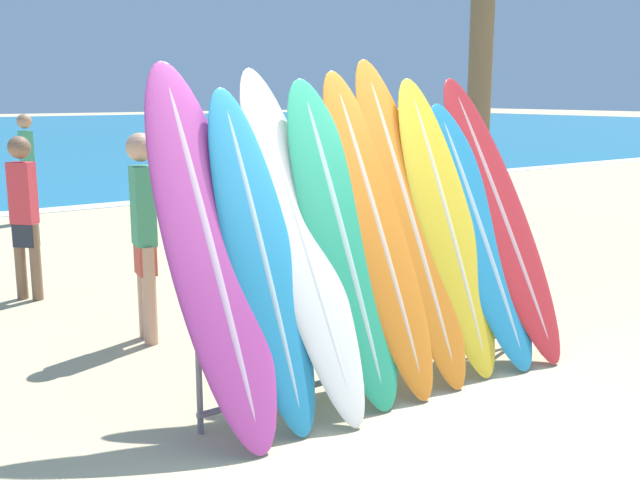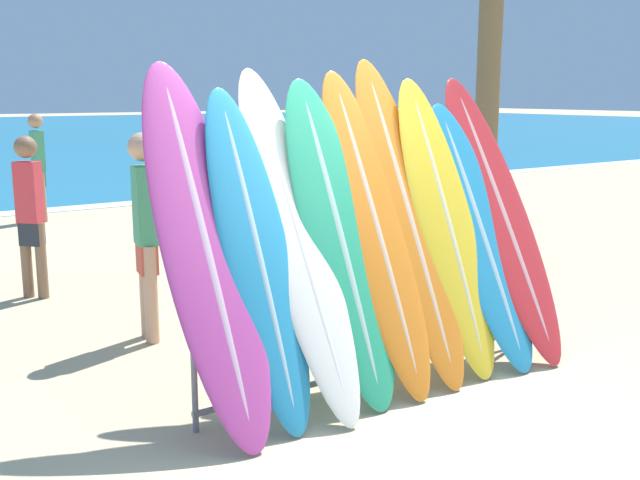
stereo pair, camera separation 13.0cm
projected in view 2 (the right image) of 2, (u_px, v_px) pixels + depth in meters
The scene contains 14 objects.
ground_plane at pixel (400, 407), 5.14m from camera, with size 160.00×160.00×0.00m, color #CCB789.
surfboard_rack at pixel (381, 317), 5.48m from camera, with size 3.02×0.04×0.93m.
surfboard_slot_0 at pixel (205, 246), 4.71m from camera, with size 0.59×1.31×2.35m.
surfboard_slot_1 at pixel (257, 255), 4.86m from camera, with size 0.50×1.08×2.18m.
surfboard_slot_2 at pixel (297, 237), 5.08m from camera, with size 0.50×1.38×2.32m.
surfboard_slot_3 at pixel (339, 238), 5.24m from camera, with size 0.59×1.10×2.24m.
surfboard_slot_4 at pixel (375, 229), 5.43m from camera, with size 0.53×1.20×2.31m.
surfboard_slot_5 at pixel (408, 218), 5.63m from camera, with size 0.55×1.21×2.40m.
surfboard_slot_6 at pixel (446, 224), 5.78m from camera, with size 0.57×1.06×2.25m.
surfboard_slot_7 at pixel (480, 233), 5.97m from camera, with size 0.59×1.13×2.05m.
surfboard_slot_8 at pixel (501, 215), 6.16m from camera, with size 0.59×1.34×2.27m.
person_near_water at pixel (30, 211), 7.72m from camera, with size 0.28×0.29×1.70m.
person_mid_beach at pixel (146, 229), 6.37m from camera, with size 0.24×0.30×1.80m.
person_far_left at pixel (38, 163), 12.44m from camera, with size 0.24×0.30×1.79m.
Camera 2 is at (-3.15, -3.69, 2.12)m, focal length 42.00 mm.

